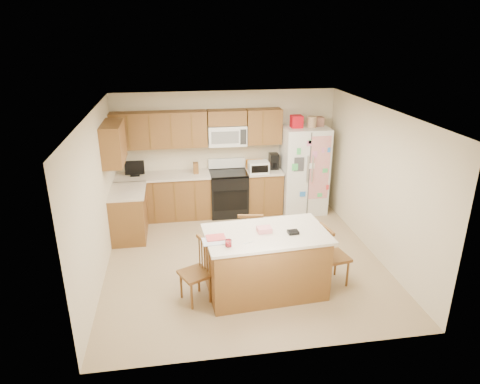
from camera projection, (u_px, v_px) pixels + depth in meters
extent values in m
plane|color=tan|center=(244.00, 259.00, 7.23)|extent=(4.50, 4.50, 0.00)
cube|color=beige|center=(226.00, 152.00, 8.85)|extent=(4.50, 0.10, 2.50)
cube|color=beige|center=(277.00, 262.00, 4.71)|extent=(4.50, 0.10, 2.50)
cube|color=beige|center=(97.00, 198.00, 6.46)|extent=(0.10, 4.50, 2.50)
cube|color=beige|center=(377.00, 183.00, 7.11)|extent=(0.10, 4.50, 2.50)
cube|color=white|center=(244.00, 111.00, 6.33)|extent=(4.50, 4.50, 0.04)
cube|color=brown|center=(164.00, 197.00, 8.68)|extent=(1.87, 0.60, 0.88)
cube|color=brown|center=(263.00, 191.00, 8.98)|extent=(0.72, 0.60, 0.88)
cube|color=brown|center=(129.00, 215.00, 7.87)|extent=(0.60, 0.95, 0.88)
cube|color=beige|center=(163.00, 176.00, 8.51)|extent=(1.87, 0.64, 0.04)
cube|color=beige|center=(264.00, 171.00, 8.80)|extent=(0.72, 0.64, 0.04)
cube|color=beige|center=(127.00, 191.00, 7.71)|extent=(0.64, 0.95, 0.04)
cube|color=brown|center=(159.00, 130.00, 8.31)|extent=(1.85, 0.33, 0.70)
cube|color=brown|center=(264.00, 126.00, 8.61)|extent=(0.70, 0.33, 0.70)
cube|color=brown|center=(227.00, 117.00, 8.43)|extent=(0.76, 0.33, 0.29)
cube|color=brown|center=(114.00, 143.00, 7.36)|extent=(0.33, 0.95, 0.70)
cube|color=brown|center=(128.00, 133.00, 8.07)|extent=(0.02, 0.01, 0.66)
cube|color=brown|center=(134.00, 205.00, 8.31)|extent=(0.02, 0.01, 0.84)
cube|color=brown|center=(150.00, 132.00, 8.13)|extent=(0.02, 0.01, 0.66)
cube|color=brown|center=(155.00, 203.00, 8.37)|extent=(0.02, 0.01, 0.84)
cube|color=brown|center=(171.00, 131.00, 8.19)|extent=(0.02, 0.01, 0.66)
cube|color=brown|center=(175.00, 202.00, 8.43)|extent=(0.02, 0.01, 0.84)
cube|color=brown|center=(192.00, 131.00, 8.25)|extent=(0.01, 0.01, 0.66)
cube|color=brown|center=(195.00, 201.00, 8.49)|extent=(0.01, 0.01, 0.84)
cube|color=brown|center=(263.00, 128.00, 8.45)|extent=(0.01, 0.01, 0.66)
cube|color=brown|center=(264.00, 197.00, 8.69)|extent=(0.01, 0.01, 0.84)
cube|color=white|center=(227.00, 135.00, 8.54)|extent=(0.76, 0.38, 0.40)
cube|color=slate|center=(225.00, 138.00, 8.35)|extent=(0.54, 0.01, 0.24)
cube|color=#262626|center=(243.00, 137.00, 8.40)|extent=(0.12, 0.01, 0.30)
cube|color=brown|center=(196.00, 168.00, 8.56)|extent=(0.10, 0.14, 0.22)
cube|color=black|center=(135.00, 175.00, 8.44)|extent=(0.18, 0.12, 0.02)
cube|color=black|center=(134.00, 168.00, 8.39)|extent=(0.38, 0.03, 0.28)
cube|color=#DE6D00|center=(255.00, 165.00, 8.82)|extent=(0.35, 0.22, 0.18)
cube|color=white|center=(258.00, 167.00, 8.60)|extent=(0.40, 0.28, 0.23)
cube|color=black|center=(260.00, 169.00, 8.48)|extent=(0.34, 0.01, 0.15)
cube|color=black|center=(274.00, 161.00, 8.82)|extent=(0.18, 0.22, 0.32)
cylinder|color=black|center=(274.00, 165.00, 8.79)|extent=(0.12, 0.12, 0.12)
cube|color=black|center=(228.00, 194.00, 8.85)|extent=(0.76, 0.64, 0.88)
cube|color=black|center=(231.00, 201.00, 8.56)|extent=(0.68, 0.01, 0.42)
cube|color=black|center=(228.00, 173.00, 8.68)|extent=(0.76, 0.64, 0.03)
cube|color=white|center=(227.00, 163.00, 8.88)|extent=(0.76, 0.10, 0.20)
cube|color=white|center=(304.00, 170.00, 8.86)|extent=(0.90, 0.75, 1.80)
cube|color=#4C4C4C|center=(309.00, 176.00, 8.51)|extent=(0.02, 0.01, 1.75)
cube|color=silver|center=(307.00, 169.00, 8.43)|extent=(0.02, 0.03, 0.55)
cube|color=silver|center=(312.00, 169.00, 8.44)|extent=(0.02, 0.03, 0.55)
cube|color=#3F3F44|center=(299.00, 164.00, 8.39)|extent=(0.20, 0.01, 0.28)
cube|color=#D84C59|center=(319.00, 168.00, 8.49)|extent=(0.42, 0.01, 1.30)
cube|color=red|center=(297.00, 121.00, 8.47)|extent=(0.22, 0.22, 0.24)
cylinder|color=tan|center=(312.00, 122.00, 8.47)|extent=(0.18, 0.18, 0.22)
cube|color=#8C5D4F|center=(318.00, 121.00, 8.62)|extent=(0.18, 0.20, 0.18)
cube|color=brown|center=(266.00, 263.00, 6.22)|extent=(1.72, 1.04, 0.91)
cube|color=beige|center=(266.00, 234.00, 6.05)|extent=(1.80, 1.13, 0.04)
cylinder|color=red|center=(228.00, 244.00, 5.66)|extent=(0.08, 0.08, 0.06)
cylinder|color=white|center=(228.00, 243.00, 5.66)|extent=(0.09, 0.09, 0.09)
cube|color=#FFA9A6|center=(264.00, 230.00, 6.06)|extent=(0.21, 0.16, 0.07)
cube|color=black|center=(293.00, 232.00, 6.02)|extent=(0.16, 0.13, 0.04)
cube|color=white|center=(213.00, 241.00, 5.79)|extent=(0.32, 0.26, 0.01)
cube|color=#D84C4C|center=(216.00, 237.00, 5.86)|extent=(0.27, 0.22, 0.01)
cylinder|color=white|center=(248.00, 243.00, 5.75)|extent=(0.13, 0.06, 0.01)
cube|color=brown|center=(195.00, 274.00, 6.00)|extent=(0.52, 0.53, 0.04)
cylinder|color=brown|center=(181.00, 285.00, 6.13)|extent=(0.03, 0.03, 0.41)
cylinder|color=brown|center=(192.00, 296.00, 5.88)|extent=(0.03, 0.03, 0.41)
cylinder|color=brown|center=(199.00, 279.00, 6.28)|extent=(0.03, 0.03, 0.41)
cylinder|color=brown|center=(210.00, 290.00, 6.03)|extent=(0.03, 0.03, 0.41)
cylinder|color=brown|center=(199.00, 251.00, 6.11)|extent=(0.02, 0.02, 0.46)
cylinder|color=brown|center=(202.00, 253.00, 6.05)|extent=(0.02, 0.02, 0.46)
cylinder|color=brown|center=(204.00, 255.00, 6.00)|extent=(0.02, 0.02, 0.46)
cylinder|color=brown|center=(207.00, 257.00, 5.94)|extent=(0.02, 0.02, 0.46)
cylinder|color=brown|center=(209.00, 259.00, 5.89)|extent=(0.02, 0.02, 0.46)
cube|color=brown|center=(204.00, 241.00, 5.91)|extent=(0.20, 0.36, 0.05)
cube|color=brown|center=(250.00, 240.00, 6.92)|extent=(0.48, 0.46, 0.04)
cylinder|color=brown|center=(260.00, 248.00, 7.14)|extent=(0.04, 0.04, 0.43)
cylinder|color=brown|center=(240.00, 248.00, 7.15)|extent=(0.04, 0.04, 0.43)
cylinder|color=brown|center=(261.00, 257.00, 6.87)|extent=(0.04, 0.04, 0.43)
cylinder|color=brown|center=(240.00, 257.00, 6.87)|extent=(0.04, 0.04, 0.43)
cylinder|color=brown|center=(260.00, 230.00, 6.67)|extent=(0.02, 0.02, 0.48)
cylinder|color=brown|center=(255.00, 230.00, 6.67)|extent=(0.02, 0.02, 0.48)
cylinder|color=brown|center=(250.00, 230.00, 6.67)|extent=(0.02, 0.02, 0.48)
cylinder|color=brown|center=(246.00, 230.00, 6.67)|extent=(0.02, 0.02, 0.48)
cylinder|color=brown|center=(241.00, 230.00, 6.68)|extent=(0.02, 0.02, 0.48)
cube|color=brown|center=(251.00, 216.00, 6.59)|extent=(0.40, 0.11, 0.05)
cube|color=brown|center=(334.00, 257.00, 6.43)|extent=(0.46, 0.48, 0.04)
cylinder|color=brown|center=(347.00, 274.00, 6.41)|extent=(0.04, 0.04, 0.42)
cylinder|color=brown|center=(336.00, 263.00, 6.70)|extent=(0.04, 0.04, 0.42)
cylinder|color=brown|center=(330.00, 277.00, 6.32)|extent=(0.04, 0.04, 0.42)
cylinder|color=brown|center=(319.00, 266.00, 6.61)|extent=(0.04, 0.04, 0.42)
cylinder|color=brown|center=(331.00, 248.00, 6.15)|extent=(0.02, 0.02, 0.47)
cylinder|color=brown|center=(328.00, 246.00, 6.22)|extent=(0.02, 0.02, 0.47)
cylinder|color=brown|center=(326.00, 244.00, 6.28)|extent=(0.02, 0.02, 0.47)
cylinder|color=brown|center=(323.00, 241.00, 6.35)|extent=(0.02, 0.02, 0.47)
cylinder|color=brown|center=(321.00, 239.00, 6.41)|extent=(0.02, 0.02, 0.47)
cube|color=brown|center=(327.00, 229.00, 6.20)|extent=(0.11, 0.39, 0.05)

